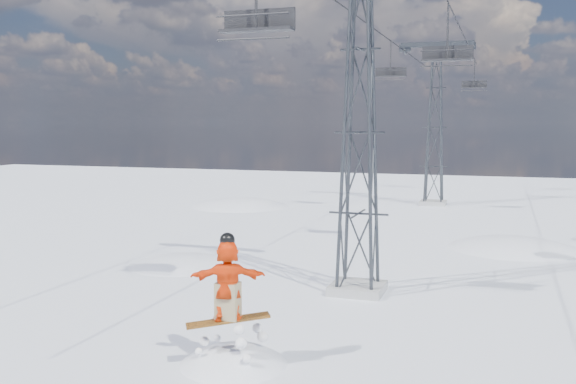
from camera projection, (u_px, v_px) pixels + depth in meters
name	position (u px, v px, depth m)	size (l,w,h in m)	color
ground	(249.00, 376.00, 14.81)	(120.00, 120.00, 0.00)	white
lift_tower_near	(359.00, 133.00, 21.51)	(5.20, 1.80, 11.43)	#999999
lift_tower_far	(435.00, 128.00, 45.08)	(5.20, 1.80, 11.43)	#999999
haul_cables	(410.00, 21.00, 31.77)	(4.46, 51.00, 0.06)	black
lift_chair_near	(257.00, 22.00, 18.32)	(2.18, 0.63, 2.70)	black
lift_chair_mid	(447.00, 55.00, 27.29)	(2.15, 0.62, 2.66)	black
lift_chair_far	(390.00, 73.00, 39.79)	(1.95, 0.56, 2.42)	black
lift_chair_extra	(474.00, 85.00, 51.81)	(1.99, 0.57, 2.47)	black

